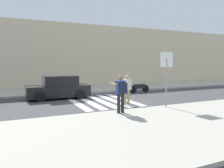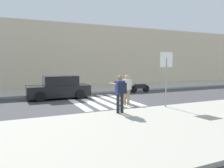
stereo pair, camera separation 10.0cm
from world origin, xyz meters
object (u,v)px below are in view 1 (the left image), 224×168
parked_car_black (59,88)px  motorcycle (139,88)px  stop_sign (166,67)px  photographer_with_backpack (121,91)px  pedestrian_crossing (127,88)px

parked_car_black → motorcycle: size_ratio=2.33×
parked_car_black → motorcycle: parked_car_black is taller
stop_sign → parked_car_black: size_ratio=0.69×
photographer_with_backpack → motorcycle: bearing=52.3°
stop_sign → pedestrian_crossing: stop_sign is taller
motorcycle → stop_sign: bearing=-109.8°
stop_sign → parked_car_black: (-4.37, 5.84, -1.48)m
parked_car_black → photographer_with_backpack: bearing=-75.5°
photographer_with_backpack → stop_sign: bearing=6.5°
parked_car_black → motorcycle: 6.59m
stop_sign → pedestrian_crossing: 2.60m
pedestrian_crossing → parked_car_black: 5.01m
stop_sign → photographer_with_backpack: size_ratio=1.64×
photographer_with_backpack → motorcycle: (4.98, 6.45, -0.75)m
pedestrian_crossing → motorcycle: size_ratio=0.98×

